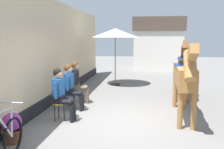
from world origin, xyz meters
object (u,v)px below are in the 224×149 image
at_px(seated_visitor_middle, 71,85).
at_px(saddled_horse_far, 184,65).
at_px(flower_planter_near, 12,127).
at_px(cafe_parasol, 115,33).
at_px(saddled_horse_near, 184,76).
at_px(seated_visitor_far, 78,80).
at_px(seated_visitor_near, 61,92).

height_order(seated_visitor_middle, saddled_horse_far, saddled_horse_far).
xyz_separation_m(saddled_horse_far, flower_planter_near, (-4.14, -4.93, -0.82)).
bearing_deg(seated_visitor_middle, saddled_horse_far, 34.23).
relative_size(seated_visitor_middle, cafe_parasol, 0.54).
bearing_deg(saddled_horse_near, saddled_horse_far, 81.89).
height_order(seated_visitor_far, flower_planter_near, seated_visitor_far).
bearing_deg(seated_visitor_middle, seated_visitor_near, -88.43).
height_order(seated_visitor_near, flower_planter_near, seated_visitor_near).
distance_m(saddled_horse_near, saddled_horse_far, 2.83).
relative_size(seated_visitor_near, saddled_horse_far, 0.47).
bearing_deg(saddled_horse_near, seated_visitor_far, 160.32).
bearing_deg(seated_visitor_middle, cafe_parasol, 79.02).
xyz_separation_m(seated_visitor_near, seated_visitor_far, (-0.06, 1.81, 0.00)).
bearing_deg(cafe_parasol, seated_visitor_middle, -100.98).
distance_m(seated_visitor_near, seated_visitor_far, 1.81).
distance_m(seated_visitor_near, flower_planter_near, 1.64).
bearing_deg(saddled_horse_far, flower_planter_near, -130.03).
distance_m(seated_visitor_far, saddled_horse_near, 3.48).
xyz_separation_m(seated_visitor_middle, seated_visitor_far, (-0.03, 0.83, 0.00)).
relative_size(saddled_horse_far, cafe_parasol, 1.16).
bearing_deg(cafe_parasol, saddled_horse_near, -61.94).
relative_size(seated_visitor_far, saddled_horse_far, 0.47).
xyz_separation_m(seated_visitor_near, flower_planter_near, (-0.55, -1.48, -0.44)).
bearing_deg(seated_visitor_near, saddled_horse_near, 11.39).
distance_m(saddled_horse_near, cafe_parasol, 5.27).
bearing_deg(seated_visitor_near, cafe_parasol, 81.36).
xyz_separation_m(saddled_horse_far, cafe_parasol, (-2.81, 1.72, 1.20)).
relative_size(seated_visitor_far, flower_planter_near, 2.17).
height_order(seated_visitor_near, cafe_parasol, cafe_parasol).
height_order(seated_visitor_middle, seated_visitor_far, same).
distance_m(seated_visitor_near, cafe_parasol, 5.46).
xyz_separation_m(seated_visitor_middle, saddled_horse_far, (3.62, 2.46, 0.38)).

